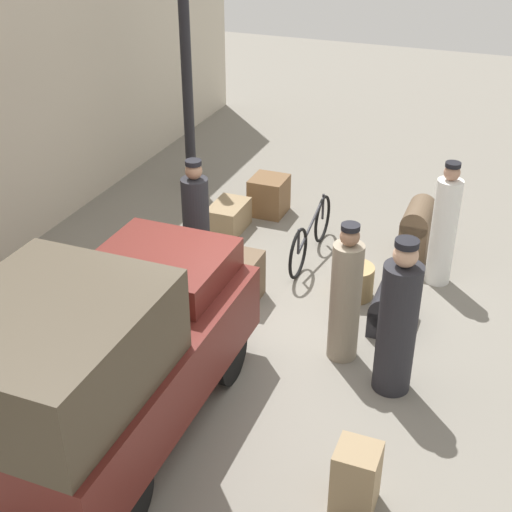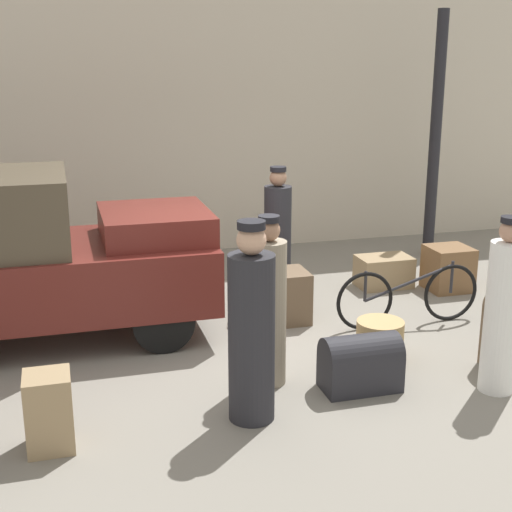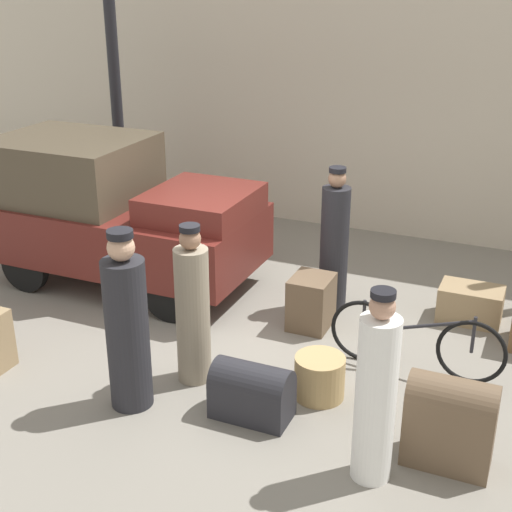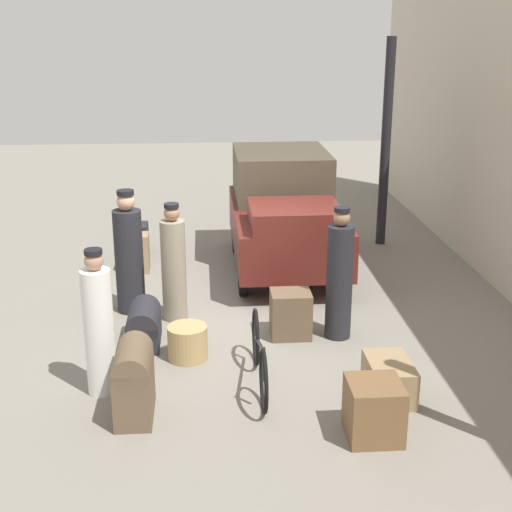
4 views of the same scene
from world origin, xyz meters
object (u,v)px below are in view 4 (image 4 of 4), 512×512
at_px(suitcase_tan_flat, 138,253).
at_px(suitcase_small_leather, 291,314).
at_px(porter_lifting_near_truck, 129,257).
at_px(porter_with_bicycle, 339,278).
at_px(bicycle, 259,357).
at_px(trunk_large_brown, 134,379).
at_px(wicker_basket, 188,342).
at_px(trunk_umber_medium, 138,238).
at_px(suitcase_black_upright, 389,379).
at_px(trunk_barrel_dark, 144,325).
at_px(conductor_in_dark_uniform, 99,328).
at_px(porter_standing_middle, 174,267).
at_px(truck, 284,210).
at_px(trunk_wicker_pale, 374,410).

xyz_separation_m(suitcase_tan_flat, suitcase_small_leather, (2.72, 2.20, -0.01)).
bearing_deg(porter_lifting_near_truck, porter_with_bicycle, 68.40).
bearing_deg(bicycle, trunk_large_brown, -67.57).
bearing_deg(suitcase_tan_flat, wicker_basket, 14.75).
bearing_deg(trunk_umber_medium, suitcase_black_upright, 30.30).
bearing_deg(suitcase_small_leather, bicycle, -21.58).
relative_size(trunk_barrel_dark, suitcase_black_upright, 1.02).
bearing_deg(trunk_large_brown, trunk_umber_medium, -175.81).
xyz_separation_m(conductor_in_dark_uniform, suitcase_small_leather, (-1.32, 2.27, -0.47)).
xyz_separation_m(porter_with_bicycle, suitcase_small_leather, (-0.06, -0.61, -0.50)).
distance_m(conductor_in_dark_uniform, trunk_umber_medium, 5.09).
bearing_deg(conductor_in_dark_uniform, porter_lifting_near_truck, 177.34).
distance_m(trunk_barrel_dark, suitcase_black_upright, 3.20).
bearing_deg(conductor_in_dark_uniform, suitcase_small_leather, 120.16).
bearing_deg(suitcase_small_leather, porter_standing_middle, -114.65).
bearing_deg(suitcase_tan_flat, trunk_barrel_dark, 6.10).
bearing_deg(wicker_basket, conductor_in_dark_uniform, -50.83).
xyz_separation_m(porter_lifting_near_truck, trunk_barrel_dark, (1.13, 0.26, -0.54)).
distance_m(porter_with_bicycle, suitcase_small_leather, 0.80).
bearing_deg(suitcase_tan_flat, bicycle, 22.72).
relative_size(porter_standing_middle, porter_lifting_near_truck, 0.94).
height_order(porter_standing_middle, conductor_in_dark_uniform, conductor_in_dark_uniform).
height_order(truck, wicker_basket, truck).
distance_m(bicycle, porter_with_bicycle, 1.74).
xyz_separation_m(porter_standing_middle, suitcase_small_leather, (0.70, 1.53, -0.45)).
xyz_separation_m(bicycle, wicker_basket, (-0.74, -0.82, -0.14)).
distance_m(wicker_basket, porter_lifting_near_truck, 1.89).
bearing_deg(trunk_large_brown, porter_with_bicycle, 125.97).
relative_size(conductor_in_dark_uniform, suitcase_tan_flat, 2.63).
xyz_separation_m(suitcase_tan_flat, trunk_umber_medium, (-1.02, -0.08, -0.06)).
relative_size(trunk_umber_medium, suitcase_black_upright, 0.73).
bearing_deg(trunk_wicker_pale, conductor_in_dark_uniform, -111.70).
xyz_separation_m(conductor_in_dark_uniform, trunk_umber_medium, (-5.06, -0.01, -0.51)).
bearing_deg(wicker_basket, suitcase_small_leather, 112.69).
bearing_deg(bicycle, suitcase_tan_flat, -157.28).
distance_m(bicycle, wicker_basket, 1.12).
distance_m(truck, bicycle, 4.20).
bearing_deg(porter_standing_middle, trunk_barrel_dark, -25.05).
height_order(porter_lifting_near_truck, trunk_umber_medium, porter_lifting_near_truck).
height_order(porter_with_bicycle, trunk_large_brown, porter_with_bicycle).
relative_size(porter_with_bicycle, conductor_in_dark_uniform, 1.04).
xyz_separation_m(bicycle, trunk_barrel_dark, (-1.21, -1.38, -0.09)).
bearing_deg(conductor_in_dark_uniform, wicker_basket, 129.17).
distance_m(bicycle, conductor_in_dark_uniform, 1.80).
xyz_separation_m(wicker_basket, conductor_in_dark_uniform, (0.76, -0.93, 0.56)).
bearing_deg(conductor_in_dark_uniform, trunk_large_brown, 36.61).
bearing_deg(porter_lifting_near_truck, bicycle, 35.08).
bearing_deg(porter_standing_middle, trunk_umber_medium, -166.16).
xyz_separation_m(trunk_wicker_pale, suitcase_small_leather, (-2.43, -0.53, 0.01)).
bearing_deg(porter_with_bicycle, porter_standing_middle, -109.53).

